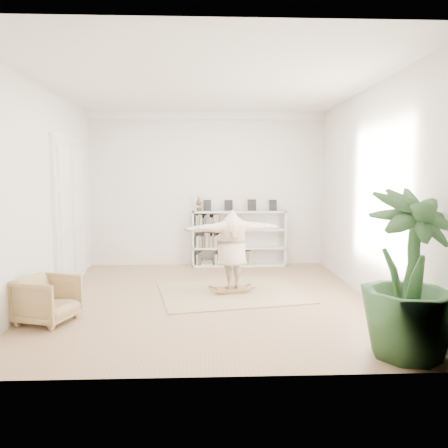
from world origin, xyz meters
The scene contains 9 objects.
floor centered at (0.00, 0.00, 0.00)m, with size 6.00×6.00×0.00m, color #9A714F.
room_shell centered at (0.00, 2.94, 3.51)m, with size 6.00×6.00×6.00m.
doors centered at (-2.70, 1.30, 1.40)m, with size 0.09×1.78×2.92m.
bookshelf centered at (0.74, 2.82, 0.64)m, with size 2.20×0.35×1.64m.
armchair centered at (-2.30, -1.17, 0.33)m, with size 0.72×0.74×0.67m, color tan.
rug centered at (0.43, 0.31, 0.01)m, with size 2.50×2.00×0.02m, color tan.
rocker_board centered at (0.43, 0.31, 0.07)m, with size 0.60×0.43×0.12m.
person centered at (0.43, 0.31, 0.84)m, with size 1.73×0.47×1.41m, color beige.
houseplant centered at (2.30, -2.55, 0.97)m, with size 1.09×1.09×1.95m, color #294D26.
Camera 1 is at (-0.02, -7.36, 2.06)m, focal length 35.00 mm.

